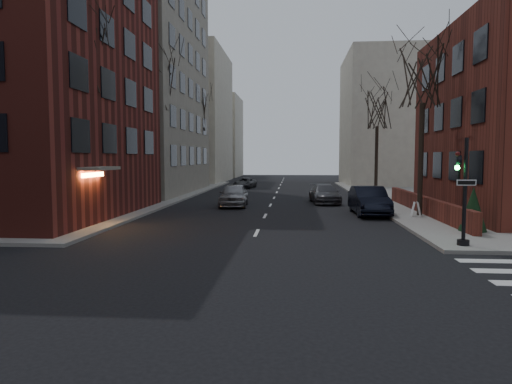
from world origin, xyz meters
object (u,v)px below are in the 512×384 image
at_px(tree_left_a, 85,56).
at_px(car_lane_far, 245,183).
at_px(tree_left_c, 196,114).
at_px(tree_right_b, 377,109).
at_px(parked_sedan, 369,201).
at_px(streetlamp_near, 149,145).
at_px(evergreen_shrub, 473,209).
at_px(tree_left_b, 157,85).
at_px(car_lane_silver, 234,195).
at_px(car_lane_gray, 325,194).
at_px(sandwich_board, 416,209).
at_px(traffic_signal, 463,198).
at_px(tree_right_a, 423,74).
at_px(streetlamp_far, 206,150).

bearing_deg(tree_left_a, car_lane_far, 79.75).
distance_m(tree_left_c, car_lane_far, 9.15).
relative_size(tree_right_b, parked_sedan, 1.79).
distance_m(streetlamp_near, evergreen_shrub, 20.46).
xyz_separation_m(tree_left_b, streetlamp_near, (0.60, -4.00, -4.68)).
height_order(car_lane_silver, car_lane_gray, car_lane_silver).
relative_size(parked_sedan, sandwich_board, 6.30).
relative_size(tree_left_a, streetlamp_near, 1.63).
bearing_deg(sandwich_board, tree_left_b, 157.72).
bearing_deg(car_lane_far, streetlamp_near, -94.74).
bearing_deg(tree_right_b, traffic_signal, -92.15).
height_order(tree_right_a, evergreen_shrub, tree_right_a).
relative_size(parked_sedan, car_lane_silver, 1.10).
relative_size(car_lane_far, evergreen_shrub, 2.12).
height_order(tree_right_b, car_lane_silver, tree_right_b).
bearing_deg(traffic_signal, car_lane_silver, 126.47).
distance_m(tree_right_b, sandwich_board, 16.18).
relative_size(tree_right_b, car_lane_far, 2.19).
distance_m(tree_right_b, evergreen_shrub, 20.61).
relative_size(tree_left_c, streetlamp_far, 1.55).
bearing_deg(streetlamp_far, tree_left_a, -91.23).
height_order(tree_left_b, streetlamp_near, tree_left_b).
bearing_deg(evergreen_shrub, traffic_signal, -116.12).
bearing_deg(tree_right_b, streetlamp_near, -149.53).
bearing_deg(tree_right_a, evergreen_shrub, -81.55).
bearing_deg(streetlamp_far, streetlamp_near, -90.00).
bearing_deg(streetlamp_far, car_lane_silver, -73.24).
distance_m(streetlamp_far, car_lane_gray, 20.54).
height_order(tree_right_a, car_lane_gray, tree_right_a).
height_order(tree_left_c, streetlamp_far, tree_left_c).
distance_m(tree_right_b, car_lane_gray, 10.44).
relative_size(car_lane_silver, car_lane_gray, 0.97).
bearing_deg(tree_left_a, evergreen_shrub, -4.85).
xyz_separation_m(streetlamp_near, evergreen_shrub, (17.83, -9.56, -3.10)).
relative_size(car_lane_silver, car_lane_far, 1.11).
bearing_deg(evergreen_shrub, tree_left_b, 143.65).
distance_m(traffic_signal, sandwich_board, 8.56).
xyz_separation_m(streetlamp_near, sandwich_board, (16.65, -4.57, -3.68)).
relative_size(tree_left_c, parked_sedan, 1.89).
bearing_deg(parked_sedan, car_lane_far, 111.97).
bearing_deg(tree_left_a, tree_right_b, 45.64).
height_order(tree_left_a, streetlamp_near, tree_left_a).
relative_size(traffic_signal, evergreen_shrub, 2.02).
bearing_deg(tree_right_a, car_lane_gray, 121.74).
xyz_separation_m(traffic_signal, evergreen_shrub, (1.69, 3.44, -0.77)).
relative_size(streetlamp_far, car_lane_silver, 1.34).
xyz_separation_m(traffic_signal, tree_right_b, (0.86, 23.01, 5.68)).
distance_m(tree_left_b, streetlamp_far, 16.68).
height_order(tree_right_a, tree_right_b, tree_right_a).
bearing_deg(car_lane_far, car_lane_gray, -56.22).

